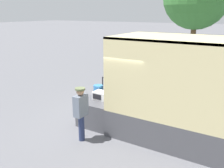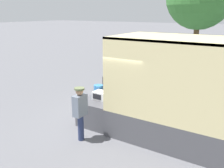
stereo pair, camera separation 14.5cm
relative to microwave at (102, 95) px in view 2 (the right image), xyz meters
The scene contains 6 objects.
ground_plane 1.22m from the microwave, 29.33° to the left, with size 160.00×160.00×0.00m, color slate.
tailgate_deck 0.66m from the microwave, 85.60° to the left, with size 1.20×2.19×0.86m, color #4C4C51.
microwave is the anchor object (origin of this frame).
portable_generator 0.86m from the microwave, 93.33° to the left, with size 0.63×0.51×0.60m.
orange_bucket 0.49m from the microwave, 137.93° to the left, with size 0.34×0.34×0.36m.
worker_person 1.39m from the microwave, 81.75° to the right, with size 0.30×0.44×1.65m.
Camera 2 is at (4.03, -6.94, 3.73)m, focal length 40.00 mm.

